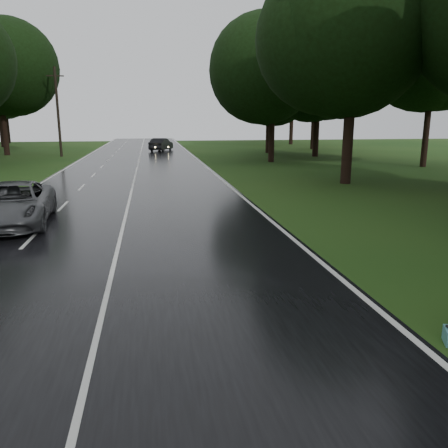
# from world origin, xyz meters

# --- Properties ---
(ground) EXTENTS (160.00, 160.00, 0.00)m
(ground) POSITION_xyz_m (0.00, 0.00, 0.00)
(ground) COLOR #234113
(ground) RESTS_ON ground
(road) EXTENTS (12.00, 140.00, 0.04)m
(road) POSITION_xyz_m (0.00, 20.00, 0.02)
(road) COLOR black
(road) RESTS_ON ground
(lane_center) EXTENTS (0.12, 140.00, 0.01)m
(lane_center) POSITION_xyz_m (0.00, 20.00, 0.04)
(lane_center) COLOR silver
(lane_center) RESTS_ON road
(grey_car) EXTENTS (3.18, 6.02, 1.61)m
(grey_car) POSITION_xyz_m (-4.16, 10.39, 0.85)
(grey_car) COLOR #484A4D
(grey_car) RESTS_ON road
(far_car) EXTENTS (3.29, 5.16, 1.61)m
(far_car) POSITION_xyz_m (2.57, 51.34, 0.84)
(far_car) COLOR black
(far_car) RESTS_ON road
(suitcase) EXTENTS (0.27, 0.41, 0.29)m
(suitcase) POSITION_xyz_m (6.37, -0.81, 0.14)
(suitcase) COLOR teal
(suitcase) RESTS_ON ground
(utility_pole_far) EXTENTS (1.80, 0.28, 9.40)m
(utility_pole_far) POSITION_xyz_m (-8.50, 44.33, 0.00)
(utility_pole_far) COLOR black
(utility_pole_far) RESTS_ON ground
(tree_left_f) EXTENTS (10.74, 10.74, 16.78)m
(tree_left_f) POSITION_xyz_m (-15.06, 47.62, 0.00)
(tree_left_f) COLOR black
(tree_left_f) RESTS_ON ground
(tree_right_d) EXTENTS (10.18, 10.18, 15.91)m
(tree_right_d) POSITION_xyz_m (13.38, 19.33, 0.00)
(tree_right_d) COLOR black
(tree_right_d) RESTS_ON ground
(tree_right_e) EXTENTS (9.09, 9.09, 14.20)m
(tree_right_e) POSITION_xyz_m (12.61, 34.63, 0.00)
(tree_right_e) COLOR black
(tree_right_e) RESTS_ON ground
(tree_right_f) EXTENTS (8.23, 8.23, 12.85)m
(tree_right_f) POSITION_xyz_m (15.37, 46.13, 0.00)
(tree_right_f) COLOR black
(tree_right_f) RESTS_ON ground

